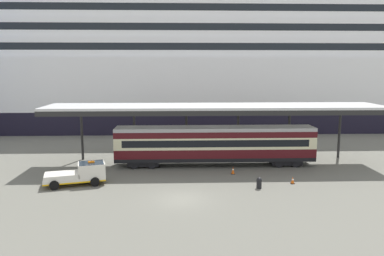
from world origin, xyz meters
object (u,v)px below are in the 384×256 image
quay_bollard (259,182)px  cruise_ship (127,57)px  traffic_cone_near (233,170)px  train_carriage (215,144)px  service_truck (81,173)px  traffic_cone_mid (293,180)px

quay_bollard → cruise_ship: bearing=112.2°
cruise_ship → traffic_cone_near: 39.89m
cruise_ship → train_carriage: size_ratio=5.82×
cruise_ship → traffic_cone_near: (14.62, -35.18, -11.80)m
traffic_cone_near → cruise_ship: bearing=112.6°
service_truck → traffic_cone_mid: bearing=-1.6°
train_carriage → service_truck: 13.89m
traffic_cone_near → quay_bollard: size_ratio=0.82×
cruise_ship → train_carriage: (13.16, -31.85, -9.88)m
traffic_cone_mid → cruise_ship: bearing=116.9°
train_carriage → traffic_cone_near: 4.11m
cruise_ship → train_carriage: cruise_ship is taller
service_truck → traffic_cone_near: 14.18m
traffic_cone_mid → quay_bollard: quay_bollard is taller
train_carriage → service_truck: train_carriage is taller
service_truck → traffic_cone_near: (13.90, 2.72, -0.60)m
service_truck → quay_bollard: (15.49, -1.73, -0.47)m
train_carriage → quay_bollard: size_ratio=21.51×
cruise_ship → quay_bollard: size_ratio=125.13×
traffic_cone_near → quay_bollard: quay_bollard is taller
cruise_ship → service_truck: cruise_ship is taller
traffic_cone_mid → traffic_cone_near: bearing=146.4°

